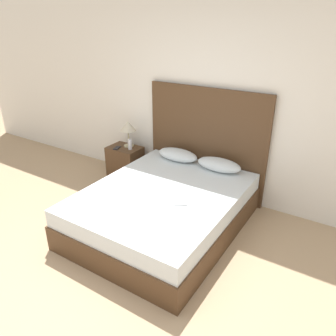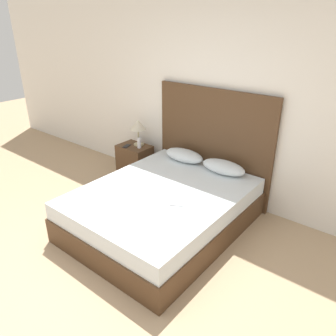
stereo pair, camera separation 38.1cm
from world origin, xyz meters
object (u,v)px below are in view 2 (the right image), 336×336
Objects in this scene: phone_on_bed at (176,204)px; bed at (163,209)px; nightstand at (135,161)px; table_lamp at (138,126)px; phone_on_nightstand at (127,146)px.

bed is at bearing 154.79° from phone_on_bed.
nightstand is at bearing 148.43° from phone_on_bed.
table_lamp reaches higher than phone_on_bed.
phone_on_nightstand is at bearing 151.40° from bed.
phone_on_bed is (0.33, -0.15, 0.26)m from bed.
phone_on_bed is at bearing -27.94° from phone_on_nightstand.
bed is at bearing -36.08° from table_lamp.
phone_on_bed reaches higher than bed.
table_lamp is (0.03, 0.07, 0.57)m from nightstand.
table_lamp reaches higher than phone_on_nightstand.
nightstand is 0.58m from table_lamp.
nightstand is at bearing 146.91° from bed.
bed is 1.62m from table_lamp.
phone_on_nightstand is (-0.07, -0.09, 0.27)m from nightstand.
bed is 1.53m from phone_on_nightstand.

